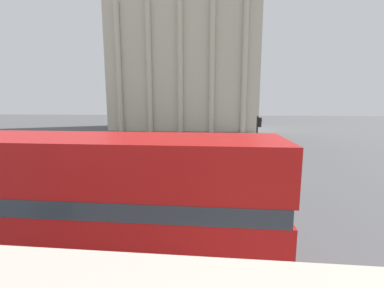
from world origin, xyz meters
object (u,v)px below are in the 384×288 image
at_px(car_white, 252,168).
at_px(pedestrian_red, 220,147).
at_px(double_decker_bus, 94,200).
at_px(traffic_light_mid, 258,135).
at_px(plaza_building_left, 185,60).
at_px(pedestrian_grey, 185,140).
at_px(traffic_light_near, 225,155).

xyz_separation_m(car_white, pedestrian_red, (-2.04, 6.12, 0.28)).
distance_m(double_decker_bus, traffic_light_mid, 14.21).
relative_size(plaza_building_left, pedestrian_grey, 15.00).
height_order(plaza_building_left, traffic_light_near, plaza_building_left).
height_order(plaza_building_left, pedestrian_grey, plaza_building_left).
height_order(double_decker_bus, traffic_light_near, double_decker_bus).
xyz_separation_m(plaza_building_left, traffic_light_near, (6.68, -36.42, -10.75)).
bearing_deg(traffic_light_mid, double_decker_bus, -116.97).
distance_m(plaza_building_left, pedestrian_red, 30.51).
bearing_deg(double_decker_bus, traffic_light_near, 68.16).
bearing_deg(plaza_building_left, car_white, -75.68).
bearing_deg(car_white, plaza_building_left, -91.03).
bearing_deg(car_white, pedestrian_red, -86.89).
distance_m(double_decker_bus, pedestrian_grey, 20.09).
bearing_deg(double_decker_bus, pedestrian_grey, 96.60).
height_order(plaza_building_left, car_white, plaza_building_left).
relative_size(double_decker_bus, car_white, 2.45).
height_order(traffic_light_mid, pedestrian_grey, traffic_light_mid).
bearing_deg(traffic_light_near, car_white, 58.29).
bearing_deg(plaza_building_left, pedestrian_red, -76.63).
xyz_separation_m(traffic_light_mid, pedestrian_grey, (-6.41, 7.39, -1.55)).
distance_m(traffic_light_near, traffic_light_mid, 6.10).
relative_size(traffic_light_near, car_white, 0.79).
distance_m(plaza_building_left, pedestrian_grey, 26.50).
bearing_deg(pedestrian_grey, plaza_building_left, 59.22).
distance_m(plaza_building_left, traffic_light_near, 38.56).
xyz_separation_m(traffic_light_near, traffic_light_mid, (2.56, 5.52, 0.41)).
xyz_separation_m(double_decker_bus, pedestrian_red, (3.69, 16.26, -1.28)).
bearing_deg(pedestrian_red, traffic_light_mid, -84.18).
relative_size(traffic_light_mid, car_white, 0.95).
xyz_separation_m(traffic_light_near, pedestrian_grey, (-3.85, 12.91, -1.14)).
distance_m(double_decker_bus, plaza_building_left, 44.94).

